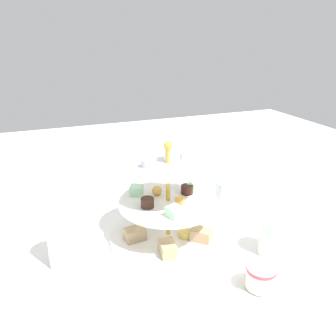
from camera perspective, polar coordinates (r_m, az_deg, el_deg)
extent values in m
plane|color=white|center=(0.87, 0.00, -11.40)|extent=(2.40, 2.40, 0.00)
cylinder|color=white|center=(0.87, 0.00, -11.12)|extent=(0.29, 0.29, 0.01)
cylinder|color=white|center=(0.82, 0.00, -5.62)|extent=(0.23, 0.23, 0.01)
cylinder|color=white|center=(0.78, 0.00, 0.48)|extent=(0.18, 0.18, 0.01)
cylinder|color=gold|center=(0.81, 0.00, -4.31)|extent=(0.01, 0.01, 0.24)
sphere|color=gold|center=(0.77, 0.00, 3.72)|extent=(0.02, 0.02, 0.02)
cube|color=tan|center=(0.92, -3.01, -7.78)|extent=(0.05, 0.06, 0.03)
cube|color=tan|center=(0.84, -5.51, -10.81)|extent=(0.05, 0.04, 0.03)
cube|color=tan|center=(0.79, -0.10, -13.13)|extent=(0.04, 0.05, 0.03)
cube|color=tan|center=(0.84, 5.47, -10.90)|extent=(0.06, 0.06, 0.03)
cube|color=tan|center=(0.92, 3.14, -7.82)|extent=(0.06, 0.05, 0.03)
cylinder|color=#E5C660|center=(0.85, 2.91, -10.83)|extent=(0.04, 0.04, 0.01)
cylinder|color=#381E14|center=(0.85, 3.16, -3.56)|extent=(0.03, 0.03, 0.02)
cylinder|color=#381E14|center=(0.79, -3.43, -5.74)|extent=(0.03, 0.03, 0.02)
cube|color=#B2E5BC|center=(0.87, 4.20, -3.03)|extent=(0.04, 0.04, 0.02)
cube|color=#B2E5BC|center=(0.84, -5.24, -3.69)|extent=(0.04, 0.04, 0.02)
cube|color=#B2E5BC|center=(0.74, 1.07, -7.28)|extent=(0.04, 0.04, 0.02)
sphere|color=gold|center=(0.84, -1.86, -3.78)|extent=(0.02, 0.02, 0.02)
sphere|color=gold|center=(0.79, 1.97, -5.37)|extent=(0.02, 0.02, 0.02)
cylinder|color=silver|center=(0.81, 3.07, 2.07)|extent=(0.03, 0.03, 0.02)
cylinder|color=silver|center=(0.76, -3.27, 0.76)|extent=(0.03, 0.03, 0.02)
cylinder|color=white|center=(0.79, 0.69, 2.52)|extent=(0.04, 0.04, 0.04)
cube|color=silver|center=(0.75, -2.19, -0.17)|extent=(0.09, 0.04, 0.00)
cube|color=silver|center=(0.77, 3.58, 0.64)|extent=(0.09, 0.05, 0.00)
cylinder|color=silver|center=(0.78, -16.96, -10.79)|extent=(0.07, 0.07, 0.14)
cylinder|color=silver|center=(0.83, 16.99, -10.79)|extent=(0.06, 0.06, 0.08)
cylinder|color=white|center=(0.74, 14.86, -18.60)|extent=(0.09, 0.09, 0.01)
cylinder|color=white|center=(0.73, 15.06, -17.05)|extent=(0.06, 0.06, 0.04)
cylinder|color=#D14C56|center=(0.72, 15.21, -15.88)|extent=(0.06, 0.06, 0.01)
cube|color=silver|center=(1.10, -8.99, -4.31)|extent=(0.17, 0.06, 0.00)
cube|color=silver|center=(0.64, -0.82, -25.73)|extent=(0.17, 0.06, 0.00)
cylinder|color=silver|center=(1.00, 9.48, -4.49)|extent=(0.06, 0.06, 0.09)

